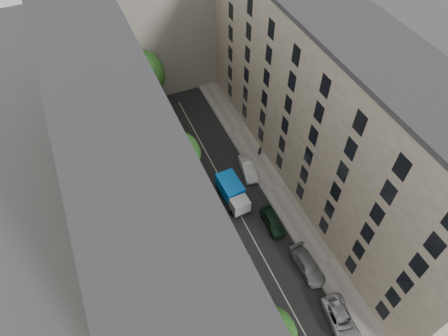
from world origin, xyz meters
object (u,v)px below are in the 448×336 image
car_right_0 (341,320)px  car_right_3 (248,168)px  car_right_1 (308,265)px  tree_mid (180,154)px  tarp_truck (233,193)px  car_left_1 (247,297)px  car_left_5 (175,146)px  car_left_2 (233,249)px  car_left_3 (210,209)px  car_left_4 (192,182)px  tree_far (143,75)px  lamp_post (219,240)px  car_right_2 (273,221)px  pedestrian (260,151)px

car_right_0 → car_right_3: (0.01, 20.51, 0.02)m
car_right_1 → tree_mid: 18.34m
tarp_truck → car_left_1: tarp_truck is taller
car_left_5 → car_left_2: bearing=-78.8°
car_left_2 → car_right_3: (6.40, 9.63, -0.03)m
car_right_0 → car_right_1: car_right_1 is taller
car_left_3 → car_left_4: bearing=91.9°
car_right_3 → car_right_1: bearing=-80.5°
tarp_truck → tree_far: bearing=100.8°
tree_far → car_right_3: bearing=-63.5°
tarp_truck → tree_far: tree_far is taller
car_left_4 → tree_far: tree_far is taller
car_left_3 → lamp_post: (-1.32, -6.01, 3.40)m
car_right_0 → lamp_post: bearing=135.0°
tarp_truck → car_left_3: tarp_truck is taller
car_left_4 → car_left_2: bearing=-85.7°
car_right_2 → car_right_3: car_right_3 is taller
tree_mid → tarp_truck: bearing=-44.2°
tarp_truck → car_right_0: tarp_truck is taller
car_left_5 → car_right_2: (6.40, -15.60, 0.08)m
car_left_4 → pedestrian: size_ratio=2.49×
car_left_3 → tree_mid: (-1.39, 5.09, 4.94)m
car_left_5 → car_right_3: car_right_3 is taller
car_left_4 → tree_far: bearing=93.2°
car_left_3 → tree_far: tree_far is taller
tarp_truck → car_right_1: 11.78m
car_left_4 → tree_mid: size_ratio=0.46×
tarp_truck → car_left_3: 3.33m
car_right_2 → car_left_2: bearing=-162.2°
pedestrian → car_right_1: bearing=87.3°
tarp_truck → car_left_1: bearing=-109.7°
car_left_5 → lamp_post: size_ratio=0.60×
car_left_4 → tree_far: 16.45m
car_left_1 → car_right_1: size_ratio=0.83×
car_left_2 → car_left_5: size_ratio=1.40×
car_right_3 → car_left_3: bearing=-141.0°
car_left_2 → car_left_4: car_left_2 is taller
car_left_2 → car_right_1: 7.98m
car_left_1 → lamp_post: size_ratio=0.63×
car_left_4 → car_right_1: car_right_1 is taller
car_left_2 → car_right_2: size_ratio=1.29×
car_right_3 → tree_far: tree_far is taller
tree_far → lamp_post: bearing=-89.9°
car_right_0 → tarp_truck: bearing=109.6°
car_left_1 → pedestrian: size_ratio=2.69×
tree_far → pedestrian: (10.71, -14.37, -5.29)m
car_left_1 → car_right_1: car_right_1 is taller
car_left_4 → lamp_post: (-0.84, -10.63, 3.46)m
car_right_0 → car_right_3: size_ratio=1.15×
car_left_1 → car_right_2: bearing=37.9°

